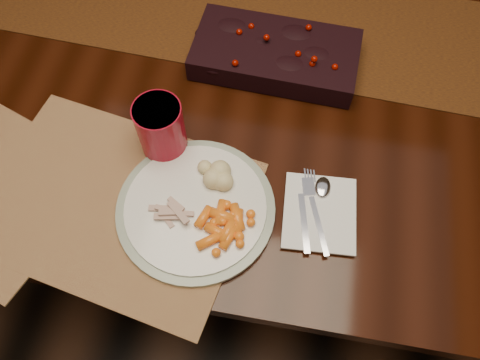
% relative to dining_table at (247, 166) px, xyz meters
% --- Properties ---
extents(floor, '(5.00, 5.00, 0.00)m').
position_rel_dining_table_xyz_m(floor, '(0.00, 0.00, -0.38)').
color(floor, black).
rests_on(floor, ground).
extents(dining_table, '(1.80, 1.00, 0.75)m').
position_rel_dining_table_xyz_m(dining_table, '(0.00, 0.00, 0.00)').
color(dining_table, black).
rests_on(dining_table, floor).
extents(table_runner, '(1.73, 0.45, 0.00)m').
position_rel_dining_table_xyz_m(table_runner, '(0.04, 0.19, 0.38)').
color(table_runner, black).
rests_on(table_runner, dining_table).
extents(centerpiece, '(0.36, 0.20, 0.07)m').
position_rel_dining_table_xyz_m(centerpiece, '(0.05, 0.06, 0.41)').
color(centerpiece, black).
rests_on(centerpiece, table_runner).
extents(placemat_main, '(0.55, 0.45, 0.00)m').
position_rel_dining_table_xyz_m(placemat_main, '(-0.20, -0.33, 0.38)').
color(placemat_main, '#9A6E45').
rests_on(placemat_main, dining_table).
extents(dinner_plate, '(0.36, 0.36, 0.02)m').
position_rel_dining_table_xyz_m(dinner_plate, '(-0.05, -0.32, 0.39)').
color(dinner_plate, white).
rests_on(dinner_plate, placemat_main).
extents(baby_carrots, '(0.11, 0.10, 0.02)m').
position_rel_dining_table_xyz_m(baby_carrots, '(0.00, -0.36, 0.40)').
color(baby_carrots, orange).
rests_on(baby_carrots, dinner_plate).
extents(mashed_potatoes, '(0.09, 0.08, 0.04)m').
position_rel_dining_table_xyz_m(mashed_potatoes, '(-0.02, -0.26, 0.41)').
color(mashed_potatoes, '#BDAE8E').
rests_on(mashed_potatoes, dinner_plate).
extents(turkey_shreds, '(0.08, 0.07, 0.02)m').
position_rel_dining_table_xyz_m(turkey_shreds, '(-0.09, -0.34, 0.40)').
color(turkey_shreds, '#A3806D').
rests_on(turkey_shreds, dinner_plate).
extents(napkin, '(0.14, 0.16, 0.01)m').
position_rel_dining_table_xyz_m(napkin, '(0.18, -0.29, 0.38)').
color(napkin, white).
rests_on(napkin, placemat_main).
extents(fork, '(0.05, 0.15, 0.00)m').
position_rel_dining_table_xyz_m(fork, '(0.16, -0.30, 0.39)').
color(fork, silver).
rests_on(fork, napkin).
extents(spoon, '(0.08, 0.15, 0.00)m').
position_rel_dining_table_xyz_m(spoon, '(0.18, -0.29, 0.39)').
color(spoon, silver).
rests_on(spoon, napkin).
extents(red_cup, '(0.11, 0.11, 0.13)m').
position_rel_dining_table_xyz_m(red_cup, '(-0.14, -0.20, 0.44)').
color(red_cup, '#9E091D').
rests_on(red_cup, placemat_main).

